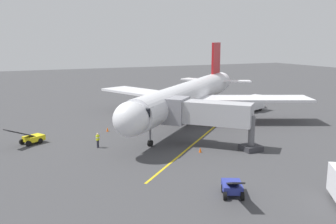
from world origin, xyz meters
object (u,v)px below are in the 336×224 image
Objects in this scene: safety_cone_nose_right at (200,150)px; box_truck_starboard_side at (253,103)px; airplane at (189,95)px; ground_crew_marshaller at (98,140)px; belt_loader_portside at (31,138)px; safety_cone_nose_left at (107,129)px; jet_bridge at (202,113)px; belt_loader_near_nose at (232,187)px.

box_truck_starboard_side is at bearing -139.39° from safety_cone_nose_right.
ground_crew_marshaller is (15.58, 7.64, -3.12)m from airplane.
belt_loader_portside is at bearing -36.13° from ground_crew_marshaller.
belt_loader_portside is at bearing 12.83° from safety_cone_nose_left.
box_truck_starboard_side is at bearing -160.04° from ground_crew_marshaller.
safety_cone_nose_right is (-9.61, 6.37, -0.61)m from ground_crew_marshaller.
belt_loader_near_nose is (4.92, 13.43, -3.05)m from jet_bridge.
safety_cone_nose_right is at bearing -107.11° from belt_loader_near_nose.
jet_bridge is 23.75m from box_truck_starboard_side.
belt_loader_near_nose reaches higher than safety_cone_nose_left.
belt_loader_near_nose is at bearing 97.22° from safety_cone_nose_left.
airplane is at bearing -153.90° from ground_crew_marshaller.
belt_loader_portside is at bearing 7.16° from airplane.
safety_cone_nose_right is (5.97, 14.01, -3.73)m from airplane.
ground_crew_marshaller is 0.37× the size of belt_loader_portside.
airplane is at bearing 12.52° from box_truck_starboard_side.
airplane is at bearing -172.84° from belt_loader_portside.
ground_crew_marshaller is (11.12, -4.03, -2.88)m from jet_bridge.
belt_loader_near_nose is at bearing 119.92° from belt_loader_portside.
belt_loader_near_nose is 24.72m from safety_cone_nose_left.
belt_loader_near_nose is 25.73m from belt_loader_portside.
box_truck_starboard_side is at bearing -141.31° from jet_bridge.
airplane is 22.63m from belt_loader_portside.
airplane is at bearing -110.50° from belt_loader_near_nose.
belt_loader_portside is 19.75m from safety_cone_nose_right.
belt_loader_near_nose is 8.40× the size of safety_cone_nose_right.
safety_cone_nose_left is (-3.09, -7.06, -0.61)m from ground_crew_marshaller.
safety_cone_nose_left is (26.48, 3.68, -1.11)m from box_truck_starboard_side.
ground_crew_marshaller is at bearing 26.10° from airplane.
belt_loader_portside is (17.75, -8.88, -3.05)m from jet_bridge.
safety_cone_nose_right is at bearing 145.38° from belt_loader_portside.
safety_cone_nose_right is at bearing 66.91° from airplane.
airplane reaches higher than belt_loader_near_nose.
belt_loader_near_nose is 0.92× the size of box_truck_starboard_side.
jet_bridge is 14.13m from safety_cone_nose_left.
jet_bridge is at bearing -110.13° from belt_loader_near_nose.
jet_bridge is at bearing 69.06° from airplane.
jet_bridge is at bearing 125.90° from safety_cone_nose_left.
box_truck_starboard_side is 26.76m from safety_cone_nose_left.
airplane reaches higher than ground_crew_marshaller.
airplane reaches higher than safety_cone_nose_right.
airplane is 6.66× the size of box_truck_starboard_side.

